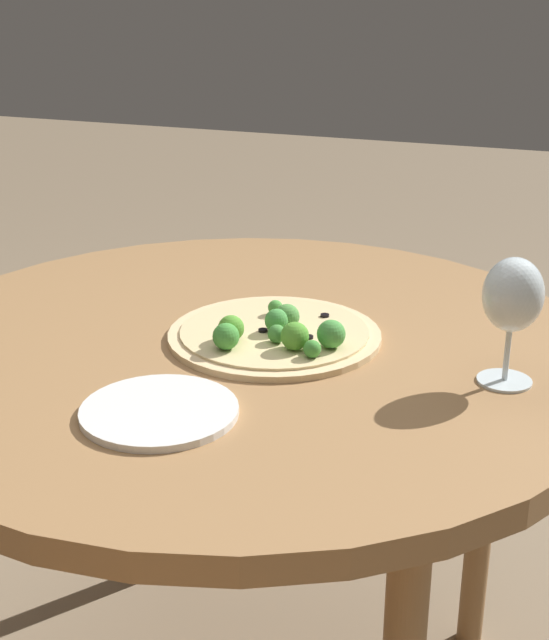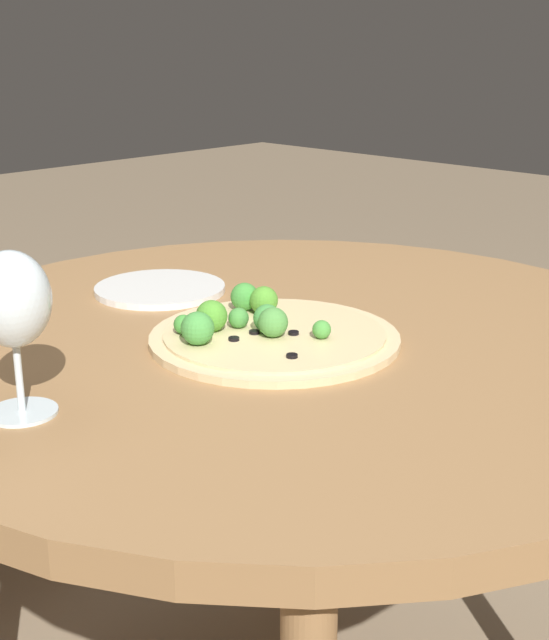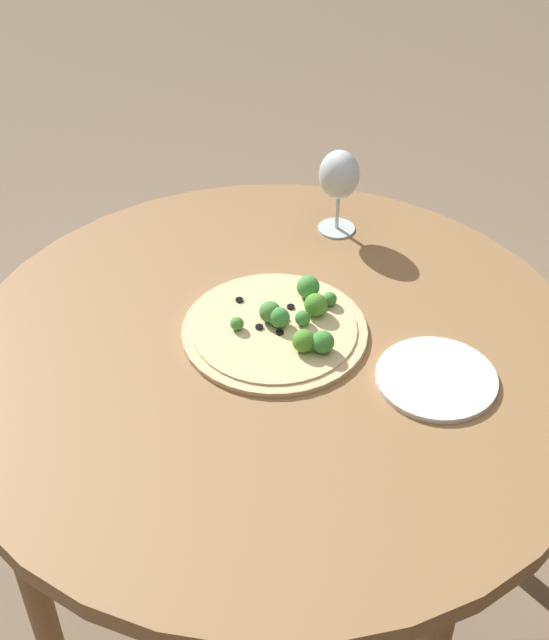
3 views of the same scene
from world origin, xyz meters
The scene contains 5 objects.
ground_plane centered at (0.00, 0.00, 0.00)m, with size 12.00×12.00×0.00m, color #847056.
dining_table centered at (0.00, 0.00, 0.68)m, with size 1.11×1.11×0.75m.
pizza centered at (0.00, 0.05, 0.76)m, with size 0.33×0.33×0.06m.
wine_glass centered at (0.02, 0.40, 0.87)m, with size 0.08×0.08×0.18m.
plate_near centered at (0.28, 0.00, 0.76)m, with size 0.20×0.20×0.01m.
Camera 3 is at (0.31, -1.11, 1.77)m, focal length 50.00 mm.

